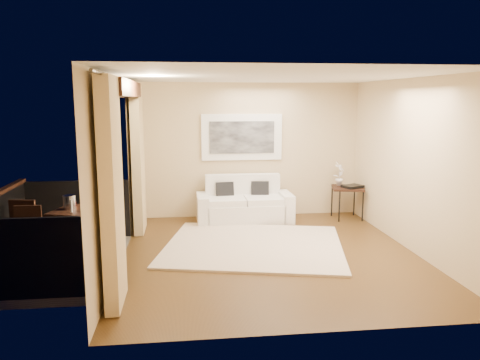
{
  "coord_description": "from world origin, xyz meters",
  "views": [
    {
      "loc": [
        -1.28,
        -6.85,
        2.37
      ],
      "look_at": [
        -0.38,
        0.74,
        1.05
      ],
      "focal_mm": 35.0,
      "sensor_mm": 36.0,
      "label": 1
    }
  ],
  "objects": [
    {
      "name": "vase",
      "position": [
        -2.88,
        -0.24,
        0.9
      ],
      "size": [
        0.04,
        0.04,
        0.18
      ],
      "primitive_type": "cylinder",
      "color": "white",
      "rests_on": "bistro_table"
    },
    {
      "name": "room_shell",
      "position": [
        -2.13,
        0.0,
        2.52
      ],
      "size": [
        5.0,
        6.4,
        5.0
      ],
      "color": "white",
      "rests_on": "ground"
    },
    {
      "name": "tray",
      "position": [
        2.0,
        1.91,
        0.67
      ],
      "size": [
        0.46,
        0.41,
        0.05
      ],
      "primitive_type": "cube",
      "rotation": [
        0.0,
        0.0,
        0.44
      ],
      "color": "black",
      "rests_on": "side_table"
    },
    {
      "name": "glass_a",
      "position": [
        -2.73,
        -0.19,
        0.87
      ],
      "size": [
        0.06,
        0.06,
        0.12
      ],
      "primitive_type": "cylinder",
      "color": "white",
      "rests_on": "bistro_table"
    },
    {
      "name": "balcony_chair_far",
      "position": [
        -3.68,
        0.33,
        0.52
      ],
      "size": [
        0.45,
        0.45,
        0.9
      ],
      "rotation": [
        0.0,
        0.0,
        2.98
      ],
      "color": "black",
      "rests_on": "balcony"
    },
    {
      "name": "orchid",
      "position": [
        1.8,
        2.15,
        0.89
      ],
      "size": [
        0.3,
        0.3,
        0.49
      ],
      "primitive_type": "imported",
      "rotation": [
        0.0,
        0.0,
        0.79
      ],
      "color": "white",
      "rests_on": "side_table"
    },
    {
      "name": "balcony_chair_near",
      "position": [
        -3.54,
        -0.07,
        0.5
      ],
      "size": [
        0.38,
        0.38,
        0.87
      ],
      "rotation": [
        0.0,
        0.0,
        -0.01
      ],
      "color": "black",
      "rests_on": "balcony"
    },
    {
      "name": "candle",
      "position": [
        -2.76,
        0.09,
        0.84
      ],
      "size": [
        0.06,
        0.06,
        0.07
      ],
      "primitive_type": "cylinder",
      "color": "red",
      "rests_on": "bistro_table"
    },
    {
      "name": "floor",
      "position": [
        0.0,
        0.0,
        0.0
      ],
      "size": [
        5.0,
        5.0,
        0.0
      ],
      "primitive_type": "plane",
      "color": "#523718",
      "rests_on": "ground"
    },
    {
      "name": "ice_bucket",
      "position": [
        -2.95,
        -0.01,
        0.91
      ],
      "size": [
        0.18,
        0.18,
        0.2
      ],
      "primitive_type": "cylinder",
      "color": "silver",
      "rests_on": "bistro_table"
    },
    {
      "name": "bistro_table",
      "position": [
        -2.81,
        -0.08,
        0.73
      ],
      "size": [
        0.86,
        0.86,
        0.81
      ],
      "rotation": [
        0.0,
        0.0,
        -0.3
      ],
      "color": "black",
      "rests_on": "balcony"
    },
    {
      "name": "artwork",
      "position": [
        -0.14,
        2.46,
        1.62
      ],
      "size": [
        1.62,
        0.07,
        0.92
      ],
      "color": "white",
      "rests_on": "room_shell"
    },
    {
      "name": "glass_b",
      "position": [
        -2.63,
        -0.07,
        0.87
      ],
      "size": [
        0.06,
        0.06,
        0.12
      ],
      "primitive_type": "cylinder",
      "color": "silver",
      "rests_on": "bistro_table"
    },
    {
      "name": "balcony",
      "position": [
        -3.31,
        0.0,
        0.18
      ],
      "size": [
        1.81,
        2.6,
        1.17
      ],
      "color": "#605B56",
      "rests_on": "ground"
    },
    {
      "name": "rug",
      "position": [
        -0.19,
        0.41,
        0.02
      ],
      "size": [
        3.3,
        3.02,
        0.04
      ],
      "primitive_type": "cube",
      "rotation": [
        0.0,
        0.0,
        -0.22
      ],
      "color": "beige",
      "rests_on": "floor"
    },
    {
      "name": "side_table",
      "position": [
        1.93,
        1.99,
        0.59
      ],
      "size": [
        0.71,
        0.71,
        0.65
      ],
      "rotation": [
        0.0,
        0.0,
        -0.22
      ],
      "color": "black",
      "rests_on": "floor"
    },
    {
      "name": "sofa",
      "position": [
        -0.14,
        2.09,
        0.31
      ],
      "size": [
        1.86,
        0.82,
        0.89
      ],
      "rotation": [
        0.0,
        0.0,
        0.01
      ],
      "color": "white",
      "rests_on": "floor"
    },
    {
      "name": "curtains",
      "position": [
        -2.11,
        0.0,
        1.34
      ],
      "size": [
        0.16,
        4.8,
        2.64
      ],
      "color": "#DBBF87",
      "rests_on": "ground"
    }
  ]
}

